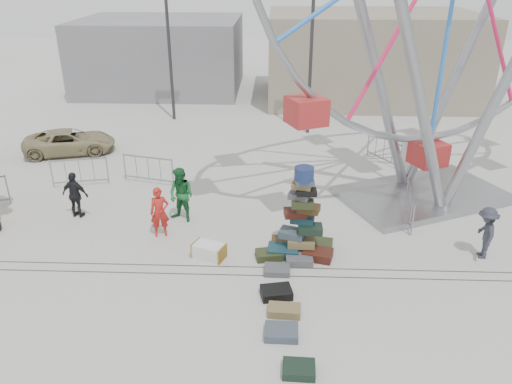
{
  "coord_description": "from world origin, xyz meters",
  "views": [
    {
      "loc": [
        1.37,
        -10.64,
        7.75
      ],
      "look_at": [
        0.86,
        2.47,
        1.62
      ],
      "focal_mm": 35.0,
      "sensor_mm": 36.0,
      "label": 1
    }
  ],
  "objects_px": {
    "lamp_post_right": "(314,38)",
    "suitcase_tower": "(301,230)",
    "pedestrian_black": "(75,195)",
    "pedestrian_grey": "(485,233)",
    "barricade_wheel_back": "(384,150)",
    "lamp_post_left": "(170,32)",
    "steamer_trunk": "(209,251)",
    "pedestrian_green": "(181,195)",
    "parked_suv": "(70,142)",
    "barricade_wheel_front": "(410,206)",
    "barricade_dummy_c": "(148,170)",
    "pedestrian_red": "(160,212)",
    "barricade_dummy_b": "(80,172)"
  },
  "relations": [
    {
      "from": "suitcase_tower",
      "to": "pedestrian_black",
      "type": "bearing_deg",
      "value": 171.74
    },
    {
      "from": "barricade_dummy_c",
      "to": "parked_suv",
      "type": "distance_m",
      "value": 5.22
    },
    {
      "from": "steamer_trunk",
      "to": "pedestrian_grey",
      "type": "height_order",
      "value": "pedestrian_grey"
    },
    {
      "from": "barricade_dummy_c",
      "to": "pedestrian_green",
      "type": "distance_m",
      "value": 3.44
    },
    {
      "from": "pedestrian_red",
      "to": "pedestrian_black",
      "type": "bearing_deg",
      "value": 144.4
    },
    {
      "from": "pedestrian_red",
      "to": "parked_suv",
      "type": "xyz_separation_m",
      "value": [
        -5.5,
        7.02,
        -0.27
      ]
    },
    {
      "from": "barricade_wheel_front",
      "to": "pedestrian_red",
      "type": "relative_size",
      "value": 1.26
    },
    {
      "from": "lamp_post_right",
      "to": "suitcase_tower",
      "type": "distance_m",
      "value": 11.84
    },
    {
      "from": "barricade_wheel_front",
      "to": "pedestrian_red",
      "type": "height_order",
      "value": "pedestrian_red"
    },
    {
      "from": "steamer_trunk",
      "to": "pedestrian_green",
      "type": "bearing_deg",
      "value": 138.84
    },
    {
      "from": "steamer_trunk",
      "to": "barricade_dummy_b",
      "type": "distance_m",
      "value": 7.26
    },
    {
      "from": "barricade_dummy_b",
      "to": "lamp_post_right",
      "type": "bearing_deg",
      "value": 24.27
    },
    {
      "from": "pedestrian_red",
      "to": "pedestrian_grey",
      "type": "distance_m",
      "value": 9.47
    },
    {
      "from": "parked_suv",
      "to": "barricade_dummy_c",
      "type": "bearing_deg",
      "value": -141.85
    },
    {
      "from": "barricade_wheel_front",
      "to": "pedestrian_grey",
      "type": "distance_m",
      "value": 2.64
    },
    {
      "from": "pedestrian_black",
      "to": "pedestrian_grey",
      "type": "bearing_deg",
      "value": -177.21
    },
    {
      "from": "pedestrian_black",
      "to": "pedestrian_grey",
      "type": "xyz_separation_m",
      "value": [
        12.44,
        -1.99,
        -0.01
      ]
    },
    {
      "from": "lamp_post_left",
      "to": "pedestrian_green",
      "type": "bearing_deg",
      "value": -78.4
    },
    {
      "from": "pedestrian_green",
      "to": "parked_suv",
      "type": "bearing_deg",
      "value": 161.07
    },
    {
      "from": "barricade_wheel_back",
      "to": "parked_suv",
      "type": "xyz_separation_m",
      "value": [
        -13.51,
        0.62,
        -0.02
      ]
    },
    {
      "from": "barricade_wheel_front",
      "to": "pedestrian_grey",
      "type": "relative_size",
      "value": 1.29
    },
    {
      "from": "lamp_post_left",
      "to": "lamp_post_right",
      "type": "bearing_deg",
      "value": -15.95
    },
    {
      "from": "lamp_post_right",
      "to": "barricade_dummy_b",
      "type": "xyz_separation_m",
      "value": [
        -8.97,
        -6.73,
        -3.93
      ]
    },
    {
      "from": "lamp_post_left",
      "to": "pedestrian_red",
      "type": "relative_size",
      "value": 5.03
    },
    {
      "from": "lamp_post_left",
      "to": "suitcase_tower",
      "type": "distance_m",
      "value": 15.01
    },
    {
      "from": "lamp_post_right",
      "to": "parked_suv",
      "type": "xyz_separation_m",
      "value": [
        -10.67,
        -3.31,
        -3.95
      ]
    },
    {
      "from": "pedestrian_green",
      "to": "parked_suv",
      "type": "xyz_separation_m",
      "value": [
        -6.0,
        6.01,
        -0.38
      ]
    },
    {
      "from": "barricade_dummy_b",
      "to": "barricade_wheel_back",
      "type": "distance_m",
      "value": 12.14
    },
    {
      "from": "steamer_trunk",
      "to": "pedestrian_green",
      "type": "height_order",
      "value": "pedestrian_green"
    },
    {
      "from": "barricade_dummy_c",
      "to": "barricade_wheel_back",
      "type": "xyz_separation_m",
      "value": [
        9.3,
        2.47,
        0.0
      ]
    },
    {
      "from": "suitcase_tower",
      "to": "pedestrian_grey",
      "type": "bearing_deg",
      "value": 7.24
    },
    {
      "from": "lamp_post_left",
      "to": "barricade_wheel_front",
      "type": "xyz_separation_m",
      "value": [
        9.68,
        -11.08,
        -3.93
      ]
    },
    {
      "from": "steamer_trunk",
      "to": "barricade_dummy_c",
      "type": "distance_m",
      "value": 5.91
    },
    {
      "from": "lamp_post_right",
      "to": "pedestrian_red",
      "type": "height_order",
      "value": "lamp_post_right"
    },
    {
      "from": "barricade_wheel_back",
      "to": "lamp_post_left",
      "type": "bearing_deg",
      "value": -151.11
    },
    {
      "from": "lamp_post_right",
      "to": "steamer_trunk",
      "type": "xyz_separation_m",
      "value": [
        -3.54,
        -11.53,
        -4.27
      ]
    },
    {
      "from": "pedestrian_grey",
      "to": "parked_suv",
      "type": "relative_size",
      "value": 0.41
    },
    {
      "from": "barricade_dummy_c",
      "to": "barricade_wheel_front",
      "type": "height_order",
      "value": "same"
    },
    {
      "from": "lamp_post_left",
      "to": "barricade_wheel_back",
      "type": "distance_m",
      "value": 12.14
    },
    {
      "from": "lamp_post_left",
      "to": "suitcase_tower",
      "type": "relative_size",
      "value": 2.95
    },
    {
      "from": "suitcase_tower",
      "to": "parked_suv",
      "type": "distance_m",
      "value": 12.55
    },
    {
      "from": "lamp_post_right",
      "to": "pedestrian_green",
      "type": "distance_m",
      "value": 11.03
    },
    {
      "from": "steamer_trunk",
      "to": "pedestrian_grey",
      "type": "relative_size",
      "value": 0.58
    },
    {
      "from": "suitcase_tower",
      "to": "pedestrian_grey",
      "type": "xyz_separation_m",
      "value": [
        5.17,
        0.01,
        0.02
      ]
    },
    {
      "from": "lamp_post_left",
      "to": "pedestrian_red",
      "type": "xyz_separation_m",
      "value": [
        1.83,
        -12.33,
        -3.69
      ]
    },
    {
      "from": "lamp_post_left",
      "to": "parked_suv",
      "type": "distance_m",
      "value": 7.57
    },
    {
      "from": "pedestrian_black",
      "to": "barricade_wheel_front",
      "type": "bearing_deg",
      "value": -167.5
    },
    {
      "from": "barricade_dummy_c",
      "to": "pedestrian_red",
      "type": "relative_size",
      "value": 1.26
    },
    {
      "from": "lamp_post_right",
      "to": "parked_suv",
      "type": "relative_size",
      "value": 2.1
    },
    {
      "from": "pedestrian_green",
      "to": "pedestrian_black",
      "type": "height_order",
      "value": "pedestrian_green"
    }
  ]
}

